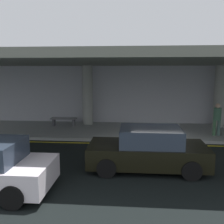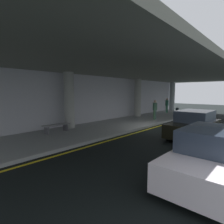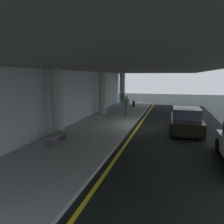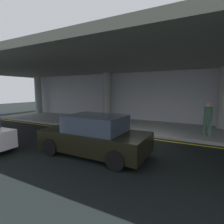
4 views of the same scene
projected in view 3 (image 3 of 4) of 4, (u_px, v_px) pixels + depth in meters
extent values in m
plane|color=black|center=(148.00, 127.00, 15.00)|extent=(60.00, 60.00, 0.00)
cube|color=#979B9C|center=(104.00, 124.00, 15.80)|extent=(26.00, 4.20, 0.15)
cube|color=yellow|center=(138.00, 127.00, 15.18)|extent=(26.00, 0.14, 0.01)
cylinder|color=#9DA099|center=(57.00, 103.00, 12.06)|extent=(0.66, 0.66, 3.65)
cylinder|color=#9D9E96|center=(102.00, 93.00, 19.68)|extent=(0.66, 0.66, 3.65)
cylinder|color=#97A1A0|center=(122.00, 88.00, 27.30)|extent=(0.66, 0.66, 3.65)
cube|color=slate|center=(111.00, 68.00, 15.06)|extent=(28.00, 13.20, 0.30)
cube|color=#B5B7BF|center=(75.00, 97.00, 16.10)|extent=(26.00, 0.30, 3.80)
cube|color=black|center=(186.00, 123.00, 13.66)|extent=(4.10, 1.80, 0.70)
cube|color=#2D3847|center=(187.00, 113.00, 13.65)|extent=(2.10, 1.60, 0.60)
cylinder|color=black|center=(172.00, 122.00, 15.21)|extent=(0.64, 0.22, 0.64)
cylinder|color=black|center=(198.00, 123.00, 14.76)|extent=(0.64, 0.22, 0.64)
cylinder|color=black|center=(171.00, 131.00, 12.63)|extent=(0.64, 0.22, 0.64)
cylinder|color=black|center=(203.00, 133.00, 12.19)|extent=(0.64, 0.22, 0.64)
cylinder|color=black|center=(219.00, 145.00, 10.05)|extent=(0.64, 0.22, 0.64)
cylinder|color=#347255|center=(123.00, 103.00, 24.20)|extent=(0.16, 0.16, 0.82)
cylinder|color=#2D573D|center=(123.00, 103.00, 24.41)|extent=(0.16, 0.16, 0.82)
cylinder|color=#2A634B|center=(123.00, 96.00, 24.19)|extent=(0.38, 0.38, 0.62)
sphere|color=tan|center=(123.00, 92.00, 24.12)|extent=(0.24, 0.24, 0.24)
cylinder|color=#3B6242|center=(126.00, 111.00, 18.37)|extent=(0.16, 0.16, 0.82)
cylinder|color=#425F58|center=(127.00, 111.00, 18.58)|extent=(0.16, 0.16, 0.82)
cylinder|color=#39614A|center=(127.00, 102.00, 18.36)|extent=(0.38, 0.38, 0.62)
sphere|color=beige|center=(127.00, 97.00, 18.29)|extent=(0.24, 0.24, 0.24)
cube|color=black|center=(134.00, 104.00, 24.12)|extent=(0.36, 0.22, 0.62)
cylinder|color=slate|center=(134.00, 100.00, 24.05)|extent=(0.02, 0.02, 0.28)
cube|color=slate|center=(56.00, 135.00, 10.79)|extent=(1.60, 0.50, 0.06)
cube|color=#4C4C51|center=(50.00, 143.00, 10.24)|extent=(0.10, 0.40, 0.42)
cube|color=#4C4C51|center=(62.00, 136.00, 11.42)|extent=(0.10, 0.40, 0.42)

